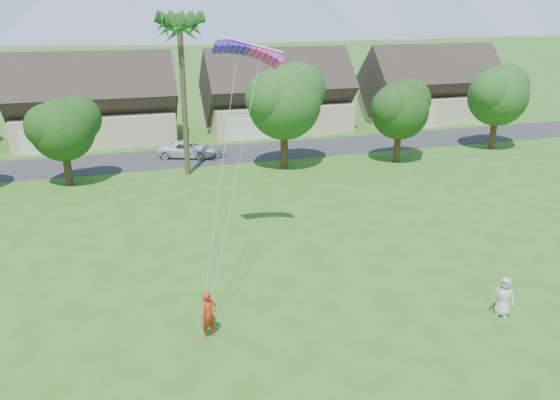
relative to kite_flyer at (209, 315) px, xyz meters
name	(u,v)px	position (x,y,z in m)	size (l,w,h in m)	color
ground	(366,394)	(4.54, -5.12, -1.01)	(500.00, 500.00, 0.00)	#2D6019
street	(201,156)	(4.54, 28.88, -1.00)	(90.00, 7.00, 0.01)	#2D2D30
kite_flyer	(209,315)	(0.00, 0.00, 0.00)	(0.73, 0.48, 2.01)	red
watcher	(504,297)	(12.47, -2.19, -0.10)	(0.88, 0.57, 1.81)	silver
parked_car	(187,149)	(3.30, 28.88, -0.30)	(2.34, 5.07, 1.41)	silver
houses_row	(190,102)	(5.03, 37.87, 2.44)	(72.75, 8.19, 8.86)	beige
tree_row	(197,115)	(3.39, 22.80, 3.88)	(62.27, 6.67, 8.45)	#47301C
fan_palm	(179,21)	(2.54, 23.38, 10.80)	(3.00, 3.00, 13.80)	#4C3D26
parafoil_kite	(248,49)	(3.83, 7.83, 9.77)	(3.44, 1.12, 0.50)	#431AC6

